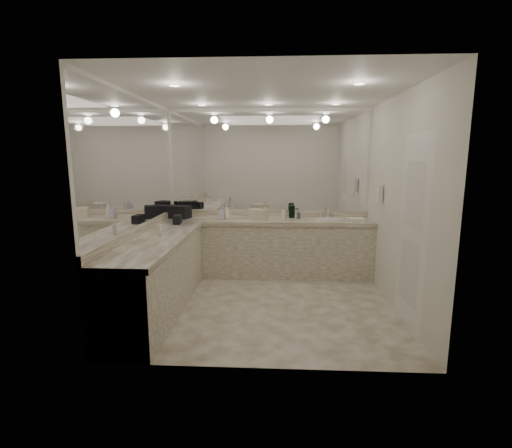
# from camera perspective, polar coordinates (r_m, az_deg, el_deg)

# --- Properties ---
(floor) EXTENTS (3.20, 3.20, 0.00)m
(floor) POSITION_cam_1_polar(r_m,az_deg,el_deg) (4.86, 1.52, -12.05)
(floor) COLOR beige
(floor) RESTS_ON ground
(ceiling) EXTENTS (3.20, 3.20, 0.00)m
(ceiling) POSITION_cam_1_polar(r_m,az_deg,el_deg) (4.57, 1.68, 19.75)
(ceiling) COLOR white
(ceiling) RESTS_ON floor
(wall_back) EXTENTS (3.20, 0.02, 2.60)m
(wall_back) POSITION_cam_1_polar(r_m,az_deg,el_deg) (6.03, 1.95, 5.02)
(wall_back) COLOR silver
(wall_back) RESTS_ON floor
(wall_left) EXTENTS (0.02, 3.00, 2.60)m
(wall_left) POSITION_cam_1_polar(r_m,az_deg,el_deg) (4.85, -17.71, 3.30)
(wall_left) COLOR silver
(wall_left) RESTS_ON floor
(wall_right) EXTENTS (0.02, 3.00, 2.60)m
(wall_right) POSITION_cam_1_polar(r_m,az_deg,el_deg) (4.77, 21.20, 2.99)
(wall_right) COLOR silver
(wall_right) RESTS_ON floor
(vanity_back_base) EXTENTS (3.20, 0.60, 0.84)m
(vanity_back_base) POSITION_cam_1_polar(r_m,az_deg,el_deg) (5.88, 1.84, -3.82)
(vanity_back_base) COLOR beige
(vanity_back_base) RESTS_ON floor
(vanity_back_top) EXTENTS (3.20, 0.64, 0.06)m
(vanity_back_top) POSITION_cam_1_polar(r_m,az_deg,el_deg) (5.78, 1.87, 0.49)
(vanity_back_top) COLOR beige
(vanity_back_top) RESTS_ON vanity_back_base
(vanity_left_base) EXTENTS (0.60, 2.40, 0.84)m
(vanity_left_base) POSITION_cam_1_polar(r_m,az_deg,el_deg) (4.65, -14.94, -7.94)
(vanity_left_base) COLOR beige
(vanity_left_base) RESTS_ON floor
(vanity_left_top) EXTENTS (0.64, 2.42, 0.06)m
(vanity_left_top) POSITION_cam_1_polar(r_m,az_deg,el_deg) (4.53, -15.08, -2.53)
(vanity_left_top) COLOR beige
(vanity_left_top) RESTS_ON vanity_left_base
(backsplash_back) EXTENTS (3.20, 0.04, 0.10)m
(backsplash_back) POSITION_cam_1_polar(r_m,az_deg,el_deg) (6.05, 1.92, 1.70)
(backsplash_back) COLOR beige
(backsplash_back) RESTS_ON vanity_back_top
(backsplash_left) EXTENTS (0.04, 3.00, 0.10)m
(backsplash_left) POSITION_cam_1_polar(r_m,az_deg,el_deg) (4.89, -17.27, -0.77)
(backsplash_left) COLOR beige
(backsplash_left) RESTS_ON vanity_left_top
(mirror_back) EXTENTS (3.12, 0.01, 1.55)m
(mirror_back) POSITION_cam_1_polar(r_m,az_deg,el_deg) (5.99, 1.97, 9.54)
(mirror_back) COLOR white
(mirror_back) RESTS_ON wall_back
(mirror_left) EXTENTS (0.01, 2.92, 1.55)m
(mirror_left) POSITION_cam_1_polar(r_m,az_deg,el_deg) (4.81, -17.88, 8.92)
(mirror_left) COLOR white
(mirror_left) RESTS_ON wall_left
(sink) EXTENTS (0.44, 0.44, 0.03)m
(sink) POSITION_cam_1_polar(r_m,az_deg,el_deg) (5.84, 11.23, 0.66)
(sink) COLOR white
(sink) RESTS_ON vanity_back_top
(faucet) EXTENTS (0.24, 0.16, 0.14)m
(faucet) POSITION_cam_1_polar(r_m,az_deg,el_deg) (6.03, 10.97, 1.69)
(faucet) COLOR silver
(faucet) RESTS_ON vanity_back_top
(wall_phone) EXTENTS (0.06, 0.10, 0.24)m
(wall_phone) POSITION_cam_1_polar(r_m,az_deg,el_deg) (5.42, 18.50, 4.46)
(wall_phone) COLOR white
(wall_phone) RESTS_ON wall_right
(door) EXTENTS (0.02, 0.82, 2.10)m
(door) POSITION_cam_1_polar(r_m,az_deg,el_deg) (4.34, 22.85, -1.11)
(door) COLOR white
(door) RESTS_ON wall_right
(black_toiletry_bag) EXTENTS (0.39, 0.31, 0.20)m
(black_toiletry_bag) POSITION_cam_1_polar(r_m,az_deg,el_deg) (5.95, -11.79, 1.83)
(black_toiletry_bag) COLOR black
(black_toiletry_bag) RESTS_ON vanity_back_top
(black_bag_spill) EXTENTS (0.13, 0.24, 0.12)m
(black_bag_spill) POSITION_cam_1_polar(r_m,az_deg,el_deg) (5.47, -11.99, 0.71)
(black_bag_spill) COLOR black
(black_bag_spill) RESTS_ON vanity_left_top
(cream_cosmetic_case) EXTENTS (0.33, 0.27, 0.16)m
(cream_cosmetic_case) POSITION_cam_1_polar(r_m,az_deg,el_deg) (5.74, 0.32, 1.56)
(cream_cosmetic_case) COLOR beige
(cream_cosmetic_case) RESTS_ON vanity_back_top
(hand_towel) EXTENTS (0.27, 0.19, 0.04)m
(hand_towel) POSITION_cam_1_polar(r_m,az_deg,el_deg) (5.81, 15.00, 0.72)
(hand_towel) COLOR white
(hand_towel) RESTS_ON vanity_back_top
(lotion_left) EXTENTS (0.05, 0.05, 0.12)m
(lotion_left) POSITION_cam_1_polar(r_m,az_deg,el_deg) (4.71, -14.48, -0.90)
(lotion_left) COLOR white
(lotion_left) RESTS_ON vanity_left_top
(soap_bottle_a) EXTENTS (0.10, 0.10, 0.22)m
(soap_bottle_a) POSITION_cam_1_polar(r_m,az_deg,el_deg) (5.78, -4.56, 1.89)
(soap_bottle_a) COLOR white
(soap_bottle_a) RESTS_ON vanity_back_top
(soap_bottle_b) EXTENTS (0.09, 0.10, 0.20)m
(soap_bottle_b) POSITION_cam_1_polar(r_m,az_deg,el_deg) (5.76, -5.34, 1.74)
(soap_bottle_b) COLOR silver
(soap_bottle_b) RESTS_ON vanity_back_top
(soap_bottle_c) EXTENTS (0.16, 0.16, 0.19)m
(soap_bottle_c) POSITION_cam_1_polar(r_m,az_deg,el_deg) (5.73, 1.17, 1.69)
(soap_bottle_c) COLOR #DACE85
(soap_bottle_c) RESTS_ON vanity_back_top
(green_bottle_0) EXTENTS (0.07, 0.07, 0.20)m
(green_bottle_0) POSITION_cam_1_polar(r_m,az_deg,el_deg) (5.89, 5.64, 1.92)
(green_bottle_0) COLOR #145524
(green_bottle_0) RESTS_ON vanity_back_top
(green_bottle_1) EXTENTS (0.07, 0.07, 0.20)m
(green_bottle_1) POSITION_cam_1_polar(r_m,az_deg,el_deg) (5.92, 5.44, 1.94)
(green_bottle_1) COLOR #145524
(green_bottle_1) RESTS_ON vanity_back_top
(green_bottle_2) EXTENTS (0.06, 0.06, 0.18)m
(green_bottle_2) POSITION_cam_1_polar(r_m,az_deg,el_deg) (5.91, 5.37, 1.85)
(green_bottle_2) COLOR #145524
(green_bottle_2) RESTS_ON vanity_back_top
(amenity_bottle_0) EXTENTS (0.06, 0.06, 0.14)m
(amenity_bottle_0) POSITION_cam_1_polar(r_m,az_deg,el_deg) (5.81, 4.21, 1.52)
(amenity_bottle_0) COLOR white
(amenity_bottle_0) RESTS_ON vanity_back_top
(amenity_bottle_1) EXTENTS (0.04, 0.04, 0.08)m
(amenity_bottle_1) POSITION_cam_1_polar(r_m,az_deg,el_deg) (5.87, 6.18, 1.29)
(amenity_bottle_1) COLOR white
(amenity_bottle_1) RESTS_ON vanity_back_top
(amenity_bottle_2) EXTENTS (0.05, 0.05, 0.09)m
(amenity_bottle_2) POSITION_cam_1_polar(r_m,az_deg,el_deg) (5.83, -0.16, 1.33)
(amenity_bottle_2) COLOR white
(amenity_bottle_2) RESTS_ON vanity_back_top
(amenity_bottle_3) EXTENTS (0.06, 0.06, 0.10)m
(amenity_bottle_3) POSITION_cam_1_polar(r_m,az_deg,el_deg) (5.82, 6.57, 1.29)
(amenity_bottle_3) COLOR #3F3F4C
(amenity_bottle_3) RESTS_ON vanity_back_top
(amenity_bottle_4) EXTENTS (0.04, 0.04, 0.08)m
(amenity_bottle_4) POSITION_cam_1_polar(r_m,az_deg,el_deg) (5.97, -4.90, 1.44)
(amenity_bottle_4) COLOR #E0B28C
(amenity_bottle_4) RESTS_ON vanity_back_top
(amenity_bottle_5) EXTENTS (0.05, 0.05, 0.07)m
(amenity_bottle_5) POSITION_cam_1_polar(r_m,az_deg,el_deg) (5.85, -4.86, 1.24)
(amenity_bottle_5) COLOR silver
(amenity_bottle_5) RESTS_ON vanity_back_top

